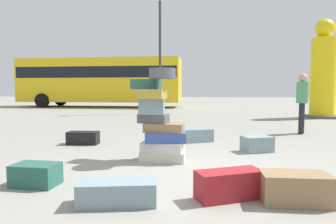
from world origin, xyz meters
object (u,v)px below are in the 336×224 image
object	(u,v)px
suitcase_slate_behind_tower	(195,135)
suitcase_brown_left_side	(295,188)
suitcase_black_right_side	(83,138)
lamp_post	(160,35)
suitcase_slate_foreground_far	(257,144)
person_bearded_onlooker	(302,98)
parked_bus	(100,79)
suitcase_maroon_white_trunk	(229,185)
suitcase_tower	(160,123)
suitcase_slate_upright_blue	(117,193)
yellow_dummy_statue	(323,74)
suitcase_teal_foreground_near	(36,175)

from	to	relation	value
suitcase_slate_behind_tower	suitcase_brown_left_side	bearing A→B (deg)	-94.98
suitcase_black_right_side	suitcase_slate_behind_tower	xyz separation A→B (m)	(2.38, 0.61, 0.01)
suitcase_brown_left_side	lamp_post	xyz separation A→B (m)	(-2.98, 11.46, 3.61)
suitcase_slate_foreground_far	person_bearded_onlooker	size ratio (longest dim) A/B	0.33
parked_bus	suitcase_slate_foreground_far	bearing A→B (deg)	-59.89
suitcase_maroon_white_trunk	parked_bus	distance (m)	17.89
suitcase_tower	suitcase_brown_left_side	distance (m)	2.42
suitcase_black_right_side	suitcase_slate_upright_blue	distance (m)	3.66
suitcase_tower	suitcase_slate_upright_blue	bearing A→B (deg)	-95.14
suitcase_slate_foreground_far	suitcase_slate_behind_tower	bearing A→B (deg)	120.19
suitcase_maroon_white_trunk	suitcase_slate_behind_tower	bearing A→B (deg)	72.90
suitcase_tower	lamp_post	size ratio (longest dim) A/B	0.27
suitcase_black_right_side	lamp_post	size ratio (longest dim) A/B	0.11
suitcase_slate_upright_blue	parked_bus	xyz separation A→B (m)	(-5.81, 16.67, 1.71)
suitcase_slate_foreground_far	parked_bus	world-z (taller)	parked_bus
suitcase_tower	suitcase_slate_foreground_far	xyz separation A→B (m)	(1.74, 0.93, -0.48)
suitcase_maroon_white_trunk	suitcase_tower	bearing A→B (deg)	96.58
suitcase_tower	person_bearded_onlooker	distance (m)	4.79
suitcase_slate_behind_tower	suitcase_brown_left_side	distance (m)	3.80
suitcase_slate_behind_tower	lamp_post	world-z (taller)	lamp_post
person_bearded_onlooker	suitcase_slate_behind_tower	bearing A→B (deg)	-36.88
suitcase_tower	lamp_post	distance (m)	10.33
person_bearded_onlooker	suitcase_tower	bearing A→B (deg)	-19.42
suitcase_slate_behind_tower	suitcase_brown_left_side	xyz separation A→B (m)	(1.12, -3.63, 0.01)
suitcase_maroon_white_trunk	person_bearded_onlooker	size ratio (longest dim) A/B	0.46
suitcase_slate_behind_tower	suitcase_slate_upright_blue	distance (m)	3.93
suitcase_slate_foreground_far	lamp_post	world-z (taller)	lamp_post
suitcase_slate_behind_tower	yellow_dummy_statue	xyz separation A→B (m)	(5.08, 6.31, 1.64)
suitcase_tower	suitcase_teal_foreground_near	world-z (taller)	suitcase_tower
parked_bus	suitcase_slate_upright_blue	bearing A→B (deg)	-69.91
suitcase_teal_foreground_near	yellow_dummy_statue	distance (m)	12.04
suitcase_maroon_white_trunk	parked_bus	xyz separation A→B (m)	(-6.98, 16.38, 1.68)
suitcase_slate_foreground_far	suitcase_black_right_side	size ratio (longest dim) A/B	0.83
suitcase_teal_foreground_near	lamp_post	world-z (taller)	lamp_post
lamp_post	suitcase_maroon_white_trunk	bearing A→B (deg)	-78.54
suitcase_slate_foreground_far	suitcase_slate_upright_blue	world-z (taller)	suitcase_slate_foreground_far
suitcase_tower	person_bearded_onlooker	bearing A→B (deg)	46.00
suitcase_slate_upright_blue	suitcase_tower	bearing A→B (deg)	74.46
suitcase_maroon_white_trunk	person_bearded_onlooker	world-z (taller)	person_bearded_onlooker
suitcase_teal_foreground_near	suitcase_maroon_white_trunk	bearing A→B (deg)	-1.52
suitcase_slate_foreground_far	yellow_dummy_statue	size ratio (longest dim) A/B	0.13
suitcase_brown_left_side	parked_bus	bearing A→B (deg)	114.16
suitcase_tower	suitcase_maroon_white_trunk	size ratio (longest dim) A/B	2.09
suitcase_slate_upright_blue	lamp_post	xyz separation A→B (m)	(-1.15, 11.70, 3.64)
suitcase_tower	suitcase_slate_upright_blue	world-z (taller)	suitcase_tower
suitcase_black_right_side	lamp_post	world-z (taller)	lamp_post
suitcase_maroon_white_trunk	parked_bus	world-z (taller)	parked_bus
suitcase_brown_left_side	lamp_post	world-z (taller)	lamp_post
parked_bus	suitcase_black_right_side	bearing A→B (deg)	-71.97
suitcase_tower	suitcase_maroon_white_trunk	world-z (taller)	suitcase_tower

